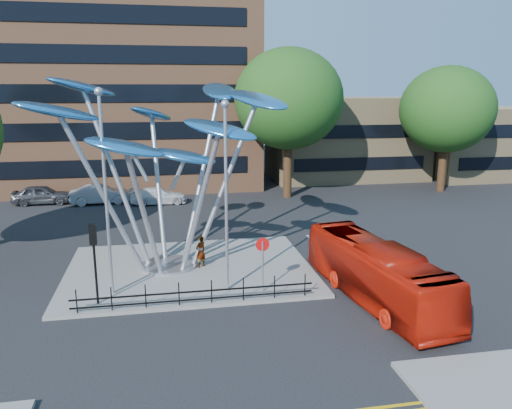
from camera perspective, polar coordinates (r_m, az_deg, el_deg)
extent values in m
plane|color=black|center=(19.90, -3.61, -13.44)|extent=(120.00, 120.00, 0.00)
cube|color=slate|center=(25.29, -7.56, -7.38)|extent=(12.00, 9.00, 0.15)
cube|color=#945F40|center=(50.20, -15.94, 19.67)|extent=(25.00, 15.00, 30.00)
cube|color=tan|center=(51.22, 10.22, 7.47)|extent=(15.00, 8.00, 8.00)
cube|color=tan|center=(56.07, 24.54, 6.46)|extent=(12.00, 8.00, 7.00)
cylinder|color=black|center=(41.38, 3.63, 4.74)|extent=(0.70, 0.70, 5.72)
ellipsoid|color=#194413|center=(40.94, 3.74, 11.96)|extent=(8.80, 8.80, 8.10)
cylinder|color=black|center=(46.84, 20.53, 4.51)|extent=(0.70, 0.70, 5.06)
ellipsoid|color=#194413|center=(46.43, 20.99, 10.13)|extent=(8.00, 8.00, 7.36)
cylinder|color=#9EA0A5|center=(25.69, -9.87, -6.81)|extent=(2.80, 2.80, 0.12)
cylinder|color=#9EA0A5|center=(24.10, -13.06, 1.21)|extent=(0.24, 0.24, 7.80)
ellipsoid|color=#3085D0|center=(23.01, -21.77, 9.88)|extent=(3.92, 2.95, 1.39)
cylinder|color=#9EA0A5|center=(23.84, -11.09, -0.56)|extent=(0.24, 0.24, 6.40)
ellipsoid|color=#3085D0|center=(21.16, -14.77, 6.35)|extent=(3.47, 1.78, 1.31)
cylinder|color=#9EA0A5|center=(23.97, -8.73, 0.35)|extent=(0.24, 0.24, 7.00)
ellipsoid|color=#3085D0|center=(21.99, -4.16, 8.56)|extent=(3.81, 3.11, 1.36)
cylinder|color=#9EA0A5|center=(24.65, -7.45, 2.18)|extent=(0.24, 0.24, 8.20)
ellipsoid|color=#3085D0|center=(25.02, 0.17, 11.90)|extent=(3.52, 4.06, 1.44)
cylinder|color=#9EA0A5|center=(25.48, -8.48, 2.96)|extent=(0.24, 0.24, 8.60)
ellipsoid|color=#3085D0|center=(27.25, -4.22, 12.81)|extent=(2.21, 3.79, 1.39)
cylinder|color=#9EA0A5|center=(25.68, -10.67, 1.59)|extent=(0.24, 0.24, 7.40)
ellipsoid|color=#3085D0|center=(27.82, -11.85, 10.11)|extent=(3.02, 3.71, 1.34)
cylinder|color=#9EA0A5|center=(24.98, -12.57, 2.81)|extent=(0.24, 0.24, 8.80)
ellipsoid|color=#3085D0|center=(26.25, -19.24, 12.56)|extent=(3.88, 3.60, 1.42)
ellipsoid|color=#3085D0|center=(24.59, -14.65, 6.32)|extent=(3.40, 1.96, 1.13)
ellipsoid|color=#3085D0|center=(24.00, -8.22, 5.49)|extent=(3.39, 2.16, 1.11)
cylinder|color=#9EA0A5|center=(21.79, -16.76, 0.67)|extent=(0.14, 0.14, 8.50)
sphere|color=#9EA0A5|center=(21.32, -17.55, 12.22)|extent=(0.36, 0.36, 0.36)
cylinder|color=#9EA0A5|center=(21.37, -3.42, 0.29)|extent=(0.14, 0.14, 8.00)
sphere|color=#9EA0A5|center=(20.84, -3.58, 11.40)|extent=(0.36, 0.36, 0.36)
cylinder|color=black|center=(21.61, -17.89, -6.83)|extent=(0.10, 0.10, 3.20)
cube|color=black|center=(21.19, -18.16, -3.26)|extent=(0.28, 0.18, 0.85)
sphere|color=#FF0C0C|center=(21.11, -18.21, -2.53)|extent=(0.18, 0.18, 0.18)
cylinder|color=#9EA0A5|center=(21.94, 0.76, -7.11)|extent=(0.08, 0.08, 2.30)
cylinder|color=red|center=(21.64, 0.76, -4.60)|extent=(0.60, 0.04, 0.60)
cube|color=white|center=(21.66, 0.75, -4.58)|extent=(0.42, 0.03, 0.10)
cylinder|color=black|center=(21.37, -19.83, -10.37)|extent=(0.05, 0.05, 1.00)
cylinder|color=black|center=(21.19, -16.19, -10.31)|extent=(0.05, 0.05, 1.00)
cylinder|color=black|center=(21.08, -12.50, -10.21)|extent=(0.05, 0.05, 1.00)
cylinder|color=black|center=(21.06, -8.80, -10.06)|extent=(0.05, 0.05, 1.00)
cylinder|color=black|center=(21.13, -5.10, -9.88)|extent=(0.05, 0.05, 1.00)
cylinder|color=black|center=(21.28, -1.45, -9.65)|extent=(0.05, 0.05, 1.00)
cylinder|color=black|center=(21.52, 2.13, -9.39)|extent=(0.05, 0.05, 1.00)
cylinder|color=black|center=(21.83, 5.61, -9.11)|extent=(0.05, 0.05, 1.00)
cube|color=black|center=(21.07, -6.95, -9.85)|extent=(10.00, 0.06, 0.06)
cube|color=black|center=(21.21, -6.92, -10.72)|extent=(10.00, 0.06, 0.06)
imported|color=#B81708|center=(21.96, 13.51, -7.53)|extent=(3.35, 9.40, 2.56)
imported|color=gray|center=(25.12, -6.35, -5.37)|extent=(0.70, 0.66, 1.60)
imported|color=#3F4147|center=(42.56, -23.27, 1.04)|extent=(4.43, 1.82, 1.51)
imported|color=#A6A7AD|center=(41.05, -17.36, 1.12)|extent=(4.73, 2.00, 1.52)
imported|color=silver|center=(39.94, -11.07, 0.98)|extent=(4.49, 1.96, 1.28)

